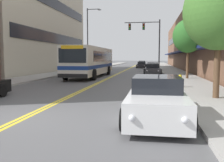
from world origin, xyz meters
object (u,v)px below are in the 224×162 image
object	(u,v)px
car_beige_moving_second	(142,63)
car_charcoal_moving_lead	(142,65)
car_dark_grey_parked_right_mid	(153,69)
street_tree_right_mid	(188,36)
car_white_parked_right_foreground	(156,100)
street_tree_right_near	(219,12)
fire_hydrant	(180,81)
traffic_signal_mast	(148,35)
city_bus	(91,60)
car_champagne_parked_left_near	(100,66)
street_lamp_left_far	(89,35)
car_red_parked_right_far	(153,67)

from	to	relation	value
car_beige_moving_second	car_charcoal_moving_lead	bearing A→B (deg)	-87.93
car_dark_grey_parked_right_mid	street_tree_right_mid	world-z (taller)	street_tree_right_mid
car_white_parked_right_foreground	car_dark_grey_parked_right_mid	bearing A→B (deg)	90.18
street_tree_right_near	car_dark_grey_parked_right_mid	bearing A→B (deg)	98.64
fire_hydrant	car_charcoal_moving_lead	bearing A→B (deg)	96.44
traffic_signal_mast	fire_hydrant	bearing A→B (deg)	-83.51
street_tree_right_mid	car_beige_moving_second	bearing A→B (deg)	97.92
car_dark_grey_parked_right_mid	fire_hydrant	size ratio (longest dim) A/B	5.43
car_white_parked_right_foreground	car_beige_moving_second	distance (m)	55.72
city_bus	car_charcoal_moving_lead	world-z (taller)	city_bus
car_charcoal_moving_lead	car_beige_moving_second	bearing A→B (deg)	92.07
car_champagne_parked_left_near	street_lamp_left_far	size ratio (longest dim) A/B	0.45
traffic_signal_mast	street_lamp_left_far	size ratio (longest dim) A/B	0.81
street_tree_right_mid	fire_hydrant	bearing A→B (deg)	-101.19
street_tree_right_near	fire_hydrant	size ratio (longest dim) A/B	7.17
car_champagne_parked_left_near	car_beige_moving_second	xyz separation A→B (m)	(5.97, 23.60, 0.01)
city_bus	car_white_parked_right_foreground	bearing A→B (deg)	-69.68
city_bus	street_lamp_left_far	bearing A→B (deg)	105.06
car_white_parked_right_foreground	street_lamp_left_far	bearing A→B (deg)	108.37
car_dark_grey_parked_right_mid	car_beige_moving_second	bearing A→B (deg)	94.53
car_beige_moving_second	car_champagne_parked_left_near	bearing A→B (deg)	-104.21
car_white_parked_right_foreground	fire_hydrant	xyz separation A→B (m)	(1.59, 8.05, -0.11)
car_champagne_parked_left_near	car_red_parked_right_far	distance (m)	8.60
car_white_parked_right_foreground	car_charcoal_moving_lead	distance (m)	41.48
traffic_signal_mast	street_lamp_left_far	distance (m)	8.65
street_lamp_left_far	street_tree_right_mid	bearing A→B (deg)	-47.06
street_tree_right_near	car_red_parked_right_far	bearing A→B (deg)	95.86
car_champagne_parked_left_near	fire_hydrant	bearing A→B (deg)	-66.87
car_charcoal_moving_lead	traffic_signal_mast	distance (m)	13.58
car_dark_grey_parked_right_mid	traffic_signal_mast	bearing A→B (deg)	96.46
car_white_parked_right_foreground	street_tree_right_near	world-z (taller)	street_tree_right_near
car_champagne_parked_left_near	traffic_signal_mast	size ratio (longest dim) A/B	0.56
traffic_signal_mast	city_bus	bearing A→B (deg)	-117.30
city_bus	car_dark_grey_parked_right_mid	bearing A→B (deg)	38.18
car_dark_grey_parked_right_mid	car_charcoal_moving_lead	distance (m)	18.88
car_white_parked_right_foreground	car_champagne_parked_left_near	bearing A→B (deg)	105.12
car_beige_moving_second	traffic_signal_mast	world-z (taller)	traffic_signal_mast
car_champagne_parked_left_near	car_beige_moving_second	size ratio (longest dim) A/B	0.96
car_dark_grey_parked_right_mid	traffic_signal_mast	world-z (taller)	traffic_signal_mast
car_beige_moving_second	street_tree_right_mid	size ratio (longest dim) A/B	0.82
traffic_signal_mast	street_lamp_left_far	world-z (taller)	street_lamp_left_far
city_bus	car_charcoal_moving_lead	distance (m)	24.25
car_dark_grey_parked_right_mid	street_tree_right_near	size ratio (longest dim) A/B	0.76
street_tree_right_mid	car_red_parked_right_far	bearing A→B (deg)	100.36
city_bus	car_beige_moving_second	bearing A→B (deg)	84.25
car_champagne_parked_left_near	street_tree_right_near	world-z (taller)	street_tree_right_near
car_red_parked_right_far	street_tree_right_near	xyz separation A→B (m)	(2.84, -27.68, 3.46)
car_dark_grey_parked_right_mid	car_red_parked_right_far	xyz separation A→B (m)	(0.00, 8.96, -0.01)
traffic_signal_mast	street_tree_right_near	size ratio (longest dim) A/B	1.31
car_dark_grey_parked_right_mid	street_tree_right_near	distance (m)	19.25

